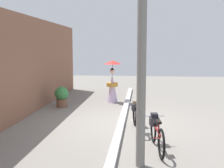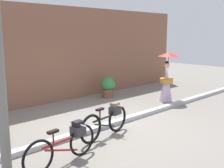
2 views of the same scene
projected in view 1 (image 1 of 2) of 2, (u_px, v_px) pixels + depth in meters
ground_plane at (122, 123)px, 8.60m from camera, size 30.00×30.00×0.00m
building_wall at (13, 67)px, 8.75m from camera, size 14.00×0.40×3.47m
sidewalk_curb at (122, 121)px, 8.59m from camera, size 14.00×0.20×0.12m
bicycle_near_officer at (137, 115)px, 7.92m from camera, size 1.68×0.48×0.78m
bicycle_far_side at (156, 131)px, 6.40m from camera, size 1.71×0.48×0.77m
person_with_parasol at (112, 81)px, 11.91m from camera, size 0.78×0.78×1.82m
potted_plant_by_door at (62, 96)px, 10.98m from camera, size 0.56×0.55×0.82m
utility_pole at (142, 45)px, 5.17m from camera, size 0.18×0.18×4.80m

